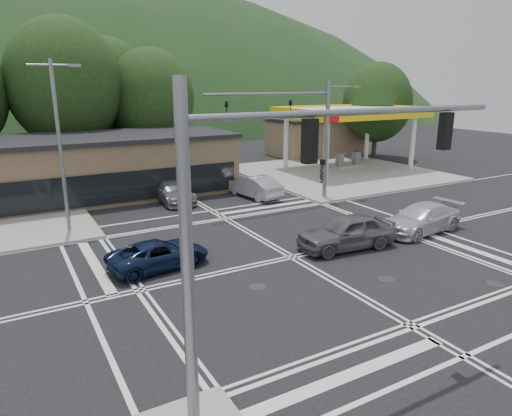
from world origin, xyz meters
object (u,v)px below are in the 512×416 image
car_grey_center (347,232)px  pedestrian (322,172)px  car_blue_west (159,254)px  car_queue_a (254,186)px  car_northbound (172,191)px  car_silver_east (421,218)px  car_queue_b (177,174)px

car_grey_center → pedestrian: bearing=153.2°
car_blue_west → car_queue_a: 13.50m
car_queue_a → car_northbound: (-5.52, 1.61, -0.04)m
car_grey_center → car_silver_east: (5.21, 0.00, -0.09)m
car_queue_b → car_northbound: bearing=68.7°
car_grey_center → car_queue_b: car_grey_center is taller
car_queue_a → car_queue_b: car_queue_b is taller
car_queue_a → pedestrian: size_ratio=2.81×
car_northbound → pedestrian: size_ratio=3.04×
car_blue_west → car_grey_center: 9.01m
car_grey_center → car_queue_a: size_ratio=1.06×
car_queue_a → car_queue_b: bearing=-74.6°
car_blue_west → car_northbound: 11.64m
car_silver_east → car_queue_b: bearing=-163.9°
pedestrian → car_grey_center: bearing=21.4°
car_blue_west → car_silver_east: (13.96, -2.15, 0.14)m
car_blue_west → car_queue_b: size_ratio=0.97×
car_blue_west → car_queue_a: size_ratio=0.95×
car_queue_b → pedestrian: (9.82, -6.12, 0.20)m
car_queue_b → pedestrian: size_ratio=2.75×
car_silver_east → car_queue_b: size_ratio=1.13×
car_grey_center → car_queue_a: 11.38m
car_silver_east → car_northbound: 16.08m
car_queue_a → pedestrian: pedestrian is taller
car_blue_west → car_northbound: (4.39, 10.78, 0.12)m
pedestrian → car_blue_west: bearing=-4.6°
car_blue_west → car_silver_east: 14.13m
car_queue_b → pedestrian: 11.58m
car_blue_west → pedestrian: size_ratio=2.66×
car_grey_center → pedestrian: 14.56m
car_silver_east → car_northbound: size_ratio=1.03×
car_queue_a → car_silver_east: bearing=101.2°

